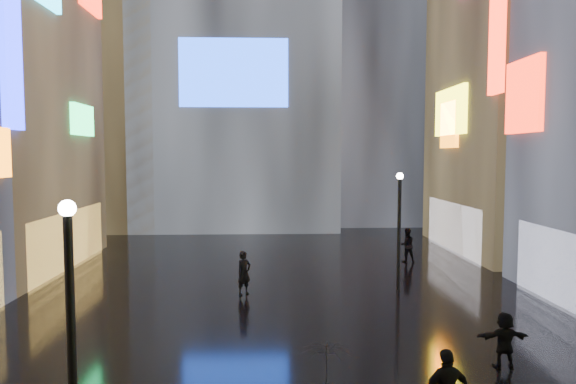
{
  "coord_description": "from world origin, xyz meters",
  "views": [
    {
      "loc": [
        -0.54,
        -1.41,
        5.97
      ],
      "look_at": [
        0.0,
        12.0,
        5.0
      ],
      "focal_mm": 32.0,
      "sensor_mm": 36.0,
      "label": 1
    }
  ],
  "objects": [
    {
      "name": "lamp_near",
      "position": [
        -4.0,
        7.55,
        2.94
      ],
      "size": [
        0.3,
        0.3,
        5.2
      ],
      "color": "black",
      "rests_on": "ground"
    },
    {
      "name": "pedestrian_6",
      "position": [
        -1.55,
        20.23,
        0.94
      ],
      "size": [
        0.81,
        0.79,
        1.88
      ],
      "primitive_type": "imported",
      "rotation": [
        0.0,
        0.0,
        0.71
      ],
      "color": "black",
      "rests_on": "ground"
    },
    {
      "name": "building_right_far",
      "position": [
        15.98,
        30.0,
        13.98
      ],
      "size": [
        10.28,
        12.0,
        28.0
      ],
      "color": "black",
      "rests_on": "ground"
    },
    {
      "name": "tower_flank_right",
      "position": [
        9.0,
        46.0,
        17.0
      ],
      "size": [
        12.0,
        12.0,
        34.0
      ],
      "primitive_type": "cube",
      "color": "black",
      "rests_on": "ground"
    },
    {
      "name": "ground",
      "position": [
        0.0,
        20.0,
        0.0
      ],
      "size": [
        140.0,
        140.0,
        0.0
      ],
      "primitive_type": "plane",
      "color": "black",
      "rests_on": "ground"
    },
    {
      "name": "pedestrian_7",
      "position": [
        7.23,
        26.63,
        0.94
      ],
      "size": [
        0.96,
        0.77,
        1.89
      ],
      "primitive_type": "imported",
      "rotation": [
        0.0,
        0.0,
        3.21
      ],
      "color": "black",
      "rests_on": "ground"
    },
    {
      "name": "tower_flank_left",
      "position": [
        -14.0,
        42.0,
        13.0
      ],
      "size": [
        10.0,
        10.0,
        26.0
      ],
      "primitive_type": "cube",
      "color": "black",
      "rests_on": "ground"
    },
    {
      "name": "umbrella_2",
      "position": [
        0.52,
        7.64,
        2.15
      ],
      "size": [
        0.98,
        0.99,
        0.83
      ],
      "primitive_type": "imported",
      "rotation": [
        0.0,
        0.0,
        3.06
      ],
      "color": "black",
      "rests_on": "pedestrian_4"
    },
    {
      "name": "lamp_far",
      "position": [
        5.24,
        20.72,
        2.94
      ],
      "size": [
        0.3,
        0.3,
        5.2
      ],
      "color": "black",
      "rests_on": "ground"
    },
    {
      "name": "pedestrian_5",
      "position": [
        6.1,
        12.37,
        0.79
      ],
      "size": [
        1.47,
        0.48,
        1.58
      ],
      "primitive_type": "imported",
      "rotation": [
        0.0,
        0.0,
        3.13
      ],
      "color": "black",
      "rests_on": "ground"
    }
  ]
}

